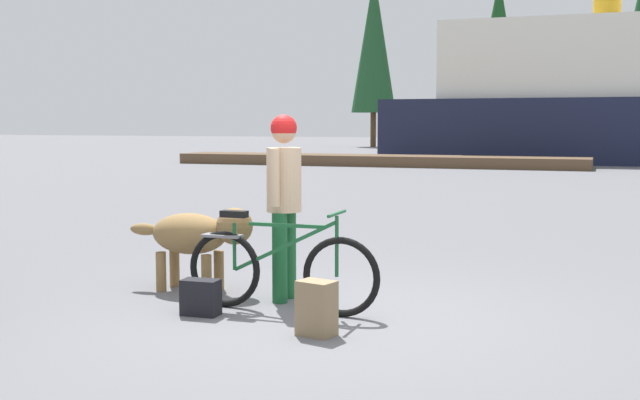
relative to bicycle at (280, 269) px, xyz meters
name	(u,v)px	position (x,y,z in m)	size (l,w,h in m)	color
ground_plane	(316,319)	(0.39, -0.13, -0.38)	(160.00, 160.00, 0.00)	slate
bicycle	(280,269)	(0.00, 0.00, 0.00)	(1.79, 0.44, 0.90)	black
person_cyclist	(284,189)	(-0.13, 0.43, 0.66)	(0.32, 0.53, 1.72)	#19592D
dog	(198,235)	(-1.08, 0.52, 0.18)	(1.34, 0.47, 0.84)	olive
backpack	(317,308)	(0.57, -0.62, -0.16)	(0.28, 0.20, 0.43)	#8C7251
handbag_pannier	(201,297)	(-0.59, -0.35, -0.22)	(0.32, 0.18, 0.31)	black
dock_pier	(375,160)	(-5.63, 23.11, -0.18)	(15.82, 2.10, 0.40)	brown
pine_tree_far_left	(374,43)	(-12.13, 45.73, 6.60)	(2.99, 2.99, 11.68)	#4C331E
pine_tree_mid_back	(498,42)	(-4.17, 47.66, 6.54)	(3.12, 3.12, 11.21)	#4C331E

